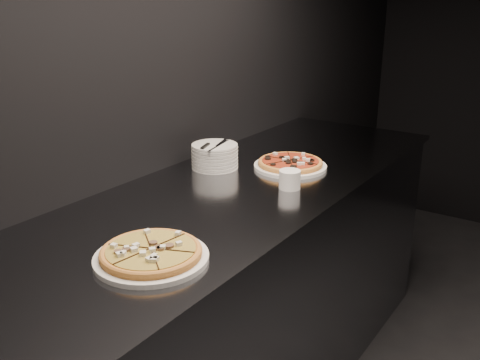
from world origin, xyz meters
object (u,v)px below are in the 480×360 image
Objects in this scene: counter at (230,301)px; cutlery at (214,145)px; pizza_mushroom at (151,254)px; pizza_tomato at (290,164)px; plate_stack at (215,156)px; ramekin at (290,179)px.

counter is 0.62m from cutlery.
pizza_tomato is at bearing 95.52° from pizza_mushroom.
plate_stack is (-0.21, 0.19, 0.51)m from counter.
pizza_tomato is at bearing 118.83° from ramekin.
ramekin is at bearing 41.11° from counter.
cutlery is (-0.25, -0.18, 0.08)m from pizza_tomato.
pizza_mushroom is (0.14, -0.55, 0.48)m from counter.
counter is at bearing -98.20° from pizza_tomato.
ramekin is (0.03, 0.70, 0.02)m from pizza_mushroom.
cutlery is at bearing 115.02° from pizza_mushroom.
cutlery is 0.38m from ramekin.
ramekin is at bearing -6.83° from plate_stack.
cutlery is (0.01, -0.01, 0.05)m from plate_stack.
ramekin reaches higher than pizza_tomato.
pizza_mushroom is at bearing -75.73° from counter.
pizza_tomato is at bearing 32.85° from plate_stack.
pizza_mushroom is at bearing -84.48° from pizza_tomato.
counter is 0.54m from ramekin.
plate_stack reaches higher than pizza_tomato.
cutlery reaches higher than counter.
ramekin reaches higher than counter.
pizza_tomato is 3.77× the size of ramekin.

